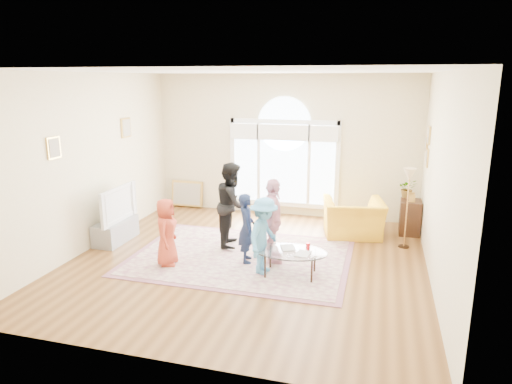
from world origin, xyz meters
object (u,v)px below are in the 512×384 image
(tv_console, at_px, (116,231))
(armchair, at_px, (353,218))
(area_rug, at_px, (241,257))
(coffee_table, at_px, (291,252))
(television, at_px, (114,204))

(tv_console, xyz_separation_m, armchair, (4.43, 1.54, 0.16))
(area_rug, height_order, tv_console, tv_console)
(area_rug, distance_m, armchair, 2.52)
(area_rug, xyz_separation_m, tv_console, (-2.59, 0.14, 0.20))
(tv_console, bearing_deg, coffee_table, -10.49)
(tv_console, distance_m, television, 0.55)
(tv_console, bearing_deg, armchair, 19.20)
(area_rug, xyz_separation_m, television, (-2.58, 0.14, 0.75))
(television, relative_size, armchair, 1.02)
(area_rug, xyz_separation_m, coffee_table, (1.00, -0.52, 0.39))
(television, distance_m, armchair, 4.70)
(area_rug, distance_m, television, 2.69)
(coffee_table, height_order, armchair, armchair)
(television, height_order, armchair, television)
(tv_console, height_order, television, television)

